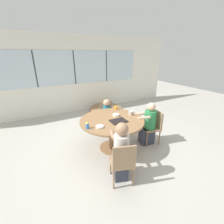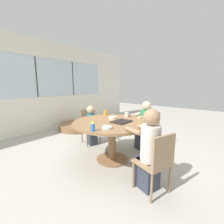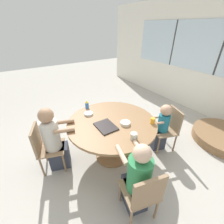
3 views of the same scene
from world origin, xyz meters
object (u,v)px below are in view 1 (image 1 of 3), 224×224
(person_toddler, at_px, (107,115))
(juice_glass, at_px, (116,108))
(chair_for_toddler, at_px, (106,113))
(folded_table_stack, at_px, (106,110))
(chair_for_woman_green_shirt, at_px, (123,161))
(chair_for_man_blue_shirt, at_px, (154,125))
(coffee_mug, at_px, (131,113))
(person_man_blue_shirt, at_px, (148,125))
(sippy_cup, at_px, (87,125))
(person_woman_green_shirt, at_px, (121,153))
(bowl_cereal, at_px, (116,115))
(bowl_white_shallow, at_px, (100,127))

(person_toddler, distance_m, juice_glass, 0.52)
(chair_for_toddler, xyz_separation_m, folded_table_stack, (0.55, 1.18, -0.41))
(chair_for_woman_green_shirt, relative_size, chair_for_man_blue_shirt, 1.00)
(chair_for_toddler, distance_m, juice_glass, 0.61)
(person_toddler, xyz_separation_m, coffee_mug, (0.22, -0.87, 0.35))
(juice_glass, bearing_deg, person_man_blue_shirt, -54.76)
(sippy_cup, distance_m, folded_table_stack, 2.93)
(person_woman_green_shirt, relative_size, folded_table_stack, 0.93)
(person_woman_green_shirt, height_order, bowl_cereal, person_woman_green_shirt)
(chair_for_man_blue_shirt, distance_m, person_man_blue_shirt, 0.16)
(chair_for_man_blue_shirt, bearing_deg, bowl_white_shallow, 102.55)
(sippy_cup, height_order, bowl_white_shallow, sippy_cup)
(person_woman_green_shirt, height_order, sippy_cup, person_woman_green_shirt)
(person_woman_green_shirt, height_order, person_man_blue_shirt, person_woman_green_shirt)
(chair_for_toddler, relative_size, person_woman_green_shirt, 0.74)
(sippy_cup, xyz_separation_m, bowl_cereal, (0.82, 0.29, -0.06))
(person_toddler, bearing_deg, bowl_cereal, 99.51)
(bowl_cereal, bearing_deg, bowl_white_shallow, -148.06)
(bowl_white_shallow, height_order, folded_table_stack, bowl_white_shallow)
(coffee_mug, height_order, bowl_cereal, coffee_mug)
(chair_for_man_blue_shirt, relative_size, bowl_cereal, 5.31)
(chair_for_toddler, xyz_separation_m, person_man_blue_shirt, (0.55, -1.26, -0.00))
(person_toddler, bearing_deg, chair_for_woman_green_shirt, 90.20)
(person_woman_green_shirt, relative_size, bowl_white_shallow, 7.33)
(bowl_cereal, bearing_deg, juice_glass, 61.47)
(sippy_cup, xyz_separation_m, folded_table_stack, (1.55, 2.37, -0.76))
(chair_for_toddler, height_order, sippy_cup, sippy_cup)
(chair_for_woman_green_shirt, relative_size, person_woman_green_shirt, 0.74)
(juice_glass, bearing_deg, chair_for_woman_green_shirt, -115.39)
(coffee_mug, distance_m, bowl_white_shallow, 0.97)
(person_man_blue_shirt, bearing_deg, bowl_white_shallow, 104.09)
(person_man_blue_shirt, height_order, bowl_cereal, person_man_blue_shirt)
(coffee_mug, relative_size, juice_glass, 1.05)
(chair_for_man_blue_shirt, xyz_separation_m, coffee_mug, (-0.54, 0.28, 0.32))
(person_man_blue_shirt, height_order, bowl_white_shallow, person_man_blue_shirt)
(person_woman_green_shirt, relative_size, coffee_mug, 11.24)
(coffee_mug, height_order, juice_glass, coffee_mug)
(chair_for_toddler, height_order, juice_glass, juice_glass)
(coffee_mug, height_order, bowl_white_shallow, coffee_mug)
(chair_for_woman_green_shirt, height_order, person_woman_green_shirt, person_woman_green_shirt)
(bowl_cereal, bearing_deg, folded_table_stack, 70.69)
(person_man_blue_shirt, height_order, juice_glass, person_man_blue_shirt)
(folded_table_stack, bearing_deg, chair_for_woman_green_shirt, -111.16)
(person_toddler, distance_m, coffee_mug, 0.97)
(chair_for_woman_green_shirt, xyz_separation_m, chair_for_toddler, (0.71, 2.08, 0.00))
(chair_for_man_blue_shirt, height_order, person_toddler, person_toddler)
(person_man_blue_shirt, bearing_deg, chair_for_woman_green_shirt, 136.64)
(chair_for_woman_green_shirt, distance_m, chair_for_man_blue_shirt, 1.63)
(chair_for_toddler, distance_m, bowl_cereal, 0.97)
(person_man_blue_shirt, bearing_deg, chair_for_man_blue_shirt, -90.00)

